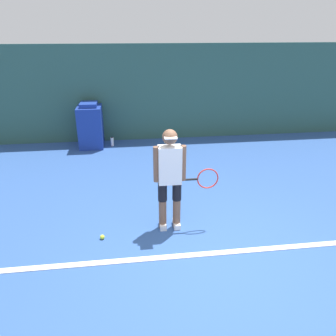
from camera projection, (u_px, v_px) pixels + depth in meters
name	position (u px, v px, depth m)	size (l,w,h in m)	color
ground_plane	(220.00, 261.00, 4.43)	(24.00, 24.00, 0.00)	#2D5193
back_wall	(168.00, 93.00, 8.92)	(24.00, 0.10, 2.55)	#2D564C
court_baseline	(217.00, 253.00, 4.59)	(21.60, 0.10, 0.01)	white
tennis_player	(171.00, 176.00, 4.86)	(0.99, 0.28, 1.60)	brown
tennis_ball	(102.00, 237.00, 4.89)	(0.07, 0.07, 0.07)	#D1E533
covered_chair	(91.00, 126.00, 8.53)	(0.61, 0.74, 1.17)	navy
water_bottle	(112.00, 142.00, 8.72)	(0.08, 0.08, 0.25)	white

